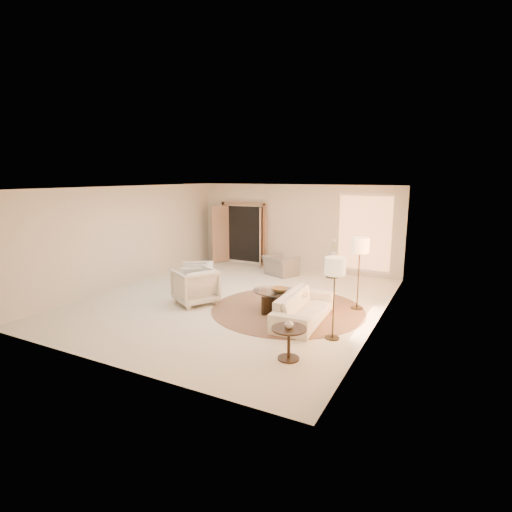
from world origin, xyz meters
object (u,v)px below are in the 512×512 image
at_px(side_vase, 333,254).
at_px(end_vase, 289,323).
at_px(sofa, 304,307).
at_px(armchair_right, 195,284).
at_px(accent_chair, 281,262).
at_px(coffee_table, 280,299).
at_px(floor_lamp_near, 360,249).
at_px(floor_lamp_far, 335,270).
at_px(armchair_left, 197,276).
at_px(bowl, 280,290).
at_px(side_table, 333,265).
at_px(end_table, 289,338).

bearing_deg(side_vase, end_vase, -80.42).
bearing_deg(sofa, armchair_right, 88.12).
bearing_deg(end_vase, accent_chair, 115.26).
bearing_deg(coffee_table, floor_lamp_near, 33.80).
bearing_deg(sofa, floor_lamp_far, -130.29).
distance_m(armchair_right, accent_chair, 3.62).
relative_size(coffee_table, end_vase, 9.04).
xyz_separation_m(armchair_right, accent_chair, (0.71, 3.55, -0.06)).
distance_m(coffee_table, side_vase, 3.70).
xyz_separation_m(armchair_left, floor_lamp_near, (4.14, 0.61, 1.01)).
relative_size(floor_lamp_far, end_vase, 9.70).
height_order(armchair_left, side_vase, armchair_left).
xyz_separation_m(floor_lamp_near, bowl, (-1.54, -1.03, -0.92)).
height_order(end_vase, side_vase, side_vase).
relative_size(armchair_left, floor_lamp_far, 0.55).
height_order(accent_chair, bowl, accent_chair).
height_order(coffee_table, side_table, side_table).
bearing_deg(coffee_table, sofa, -24.52).
bearing_deg(coffee_table, bowl, 0.00).
bearing_deg(armchair_left, sofa, 44.70).
bearing_deg(end_table, bowl, 117.67).
distance_m(side_table, end_vase, 5.92).
distance_m(armchair_left, end_vase, 4.54).
bearing_deg(floor_lamp_near, accent_chair, 143.75).
height_order(floor_lamp_far, end_vase, floor_lamp_far).
bearing_deg(armchair_left, end_table, 22.71).
bearing_deg(armchair_left, end_vase, 22.71).
bearing_deg(end_table, floor_lamp_near, 82.71).
bearing_deg(end_vase, bowl, 117.67).
relative_size(accent_chair, bowl, 2.67).
distance_m(coffee_table, end_table, 2.43).
relative_size(sofa, bowl, 5.93).
relative_size(armchair_left, side_vase, 3.27).
xyz_separation_m(accent_chair, side_table, (1.53, 0.50, -0.05)).
xyz_separation_m(floor_lamp_far, end_vase, (-0.41, -1.20, -0.71)).
bearing_deg(side_vase, coffee_table, -92.27).
xyz_separation_m(armchair_right, bowl, (2.09, 0.38, 0.05)).
xyz_separation_m(armchair_left, floor_lamp_far, (4.14, -1.37, 0.92)).
height_order(armchair_left, floor_lamp_near, floor_lamp_near).
bearing_deg(end_table, armchair_right, 151.13).
bearing_deg(accent_chair, bowl, 137.27).
bearing_deg(end_vase, floor_lamp_far, 71.27).
bearing_deg(armchair_right, side_table, -178.74).
distance_m(sofa, accent_chair, 4.07).
xyz_separation_m(end_table, side_table, (-0.98, 5.83, -0.02)).
relative_size(accent_chair, side_table, 1.56).
height_order(armchair_right, end_vase, armchair_right).
relative_size(floor_lamp_near, end_vase, 10.30).
bearing_deg(bowl, floor_lamp_near, 33.80).
distance_m(accent_chair, side_vase, 1.64).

